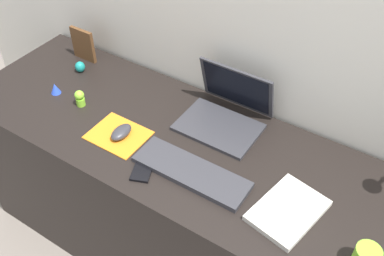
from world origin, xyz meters
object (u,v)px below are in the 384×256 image
Objects in this scene: mouse at (121,132)px; cell_phone at (144,167)px; keyboard at (191,172)px; toy_figurine_lime at (80,98)px; toy_figurine_teal at (80,67)px; laptop at (227,109)px; picture_frame at (83,45)px; notebook_pad at (288,210)px; toy_figurine_blue at (55,88)px.

cell_phone is at bearing -26.53° from mouse.
keyboard is 5.97× the size of toy_figurine_lime.
toy_figurine_teal is (-0.42, 0.22, 0.00)m from mouse.
mouse is 1.40× the size of toy_figurine_lime.
laptop reaches higher than picture_frame.
mouse is 0.66m from notebook_pad.
toy_figurine_lime is (0.16, -0.17, 0.01)m from toy_figurine_teal.
laptop reaches higher than toy_figurine_blue.
toy_figurine_blue is (-0.56, 0.14, 0.02)m from cell_phone.
mouse is 0.56m from picture_frame.
cell_phone is 0.58m from toy_figurine_blue.
toy_figurine_teal reaches higher than toy_figurine_blue.
laptop is 0.40m from mouse.
mouse is 0.19m from cell_phone.
laptop is at bearing 51.20° from cell_phone.
toy_figurine_blue is (-0.67, -0.23, -0.03)m from laptop.
picture_frame reaches higher than cell_phone.
keyboard is at bearing -164.12° from notebook_pad.
laptop reaches higher than toy_figurine_teal.
notebook_pad is (0.38, -0.27, -0.04)m from laptop.
laptop is 0.73× the size of keyboard.
cell_phone is (-0.15, -0.07, -0.01)m from keyboard.
laptop is 0.71m from toy_figurine_blue.
mouse is at bearing -33.48° from picture_frame.
toy_figurine_lime reaches higher than keyboard.
cell_phone is 2.81× the size of toy_figurine_blue.
picture_frame is at bearing 126.37° from cell_phone.
cell_phone is at bearing -155.90° from keyboard.
laptop is 2.00× the size of picture_frame.
picture_frame is at bearing 105.57° from toy_figurine_blue.
picture_frame is 0.11m from toy_figurine_teal.
laptop is 0.58m from toy_figurine_lime.
cell_phone is 1.86× the size of toy_figurine_lime.
toy_figurine_blue is at bearing 144.28° from cell_phone.
toy_figurine_blue reaches higher than keyboard.
notebook_pad is at bearing -2.28° from toy_figurine_blue.
picture_frame is (-0.63, 0.39, 0.07)m from cell_phone.
keyboard is at bearing -6.90° from toy_figurine_lime.
mouse is 0.26m from toy_figurine_lime.
notebook_pad is 1.16m from picture_frame.
picture_frame is 3.16× the size of toy_figurine_teal.
picture_frame is at bearing 157.56° from keyboard.
toy_figurine_lime is at bearing -50.15° from picture_frame.
mouse reaches higher than notebook_pad.
laptop is 3.12× the size of mouse.
laptop is at bearing 155.04° from notebook_pad.
laptop reaches higher than mouse.
mouse is 0.64× the size of picture_frame.
toy_figurine_teal is at bearing 151.73° from mouse.
toy_figurine_blue is at bearing -74.43° from picture_frame.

